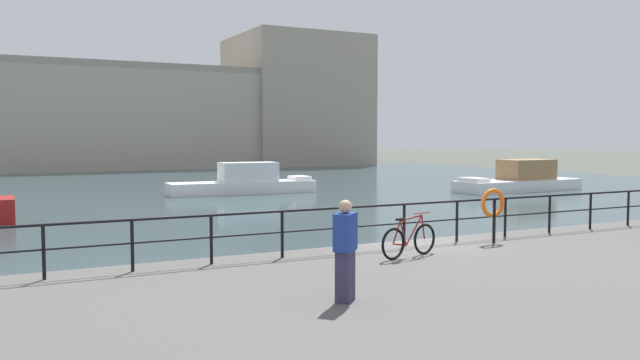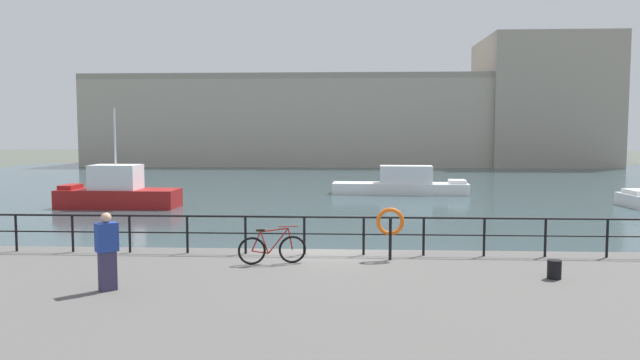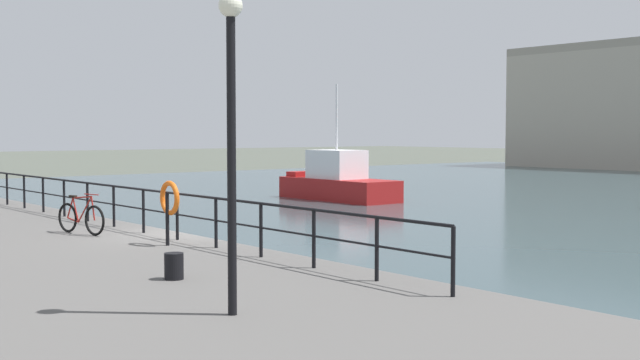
{
  "view_description": "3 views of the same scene",
  "coord_description": "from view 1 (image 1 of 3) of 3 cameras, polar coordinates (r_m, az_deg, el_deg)",
  "views": [
    {
      "loc": [
        -9.74,
        -14.0,
        3.52
      ],
      "look_at": [
        -0.2,
        4.68,
        2.09
      ],
      "focal_mm": 36.39,
      "sensor_mm": 36.0,
      "label": 1
    },
    {
      "loc": [
        0.66,
        -17.31,
        4.21
      ],
      "look_at": [
        -0.54,
        6.09,
        2.31
      ],
      "focal_mm": 33.88,
      "sensor_mm": 36.0,
      "label": 2
    },
    {
      "loc": [
        17.34,
        -9.84,
        3.22
      ],
      "look_at": [
        -0.18,
        4.39,
        1.9
      ],
      "focal_mm": 45.94,
      "sensor_mm": 36.0,
      "label": 3
    }
  ],
  "objects": [
    {
      "name": "parked_bicycle",
      "position": [
        14.8,
        7.84,
        -5.27
      ],
      "size": [
        1.74,
        0.47,
        0.98
      ],
      "rotation": [
        0.0,
        0.0,
        0.23
      ],
      "color": "black",
      "rests_on": "quay_promenade"
    },
    {
      "name": "harbor_building",
      "position": [
        74.65,
        -14.4,
        5.57
      ],
      "size": [
        62.95,
        14.26,
        15.5
      ],
      "color": "#A89E8E",
      "rests_on": "ground_plane"
    },
    {
      "name": "life_ring_stand",
      "position": [
        17.18,
        14.97,
        -2.12
      ],
      "size": [
        0.75,
        0.16,
        1.4
      ],
      "color": "black",
      "rests_on": "quay_promenade"
    },
    {
      "name": "standing_person",
      "position": [
        10.73,
        2.23,
        -6.16
      ],
      "size": [
        0.52,
        0.5,
        1.69
      ],
      "rotation": [
        0.0,
        0.0,
        5.43
      ],
      "color": "#332D4C",
      "rests_on": "quay_promenade"
    },
    {
      "name": "quay_railing",
      "position": [
        15.33,
        2.32,
        -3.59
      ],
      "size": [
        23.17,
        0.07,
        1.08
      ],
      "color": "black",
      "rests_on": "quay_promenade"
    },
    {
      "name": "ground_plane",
      "position": [
        17.41,
        7.67,
        -7.81
      ],
      "size": [
        240.0,
        240.0,
        0.0
      ],
      "primitive_type": "plane",
      "color": "#4C5147"
    },
    {
      "name": "moored_white_yacht",
      "position": [
        39.85,
        -6.59,
        -0.21
      ],
      "size": [
        9.1,
        2.5,
        1.9
      ],
      "rotation": [
        0.0,
        0.0,
        -0.05
      ],
      "color": "white",
      "rests_on": "water_basin"
    },
    {
      "name": "moored_harbor_tender",
      "position": [
        43.55,
        17.19,
        0.02
      ],
      "size": [
        9.06,
        2.94,
        2.0
      ],
      "rotation": [
        0.0,
        0.0,
        3.18
      ],
      "color": "white",
      "rests_on": "water_basin"
    },
    {
      "name": "quay_promenade",
      "position": [
        12.68,
        24.98,
        -10.76
      ],
      "size": [
        56.0,
        13.0,
        0.79
      ],
      "primitive_type": "cube",
      "color": "#565451",
      "rests_on": "ground_plane"
    },
    {
      "name": "water_basin",
      "position": [
        45.39,
        -14.6,
        -0.68
      ],
      "size": [
        80.0,
        60.0,
        0.01
      ],
      "primitive_type": "cube",
      "color": "#33474C",
      "rests_on": "ground_plane"
    }
  ]
}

